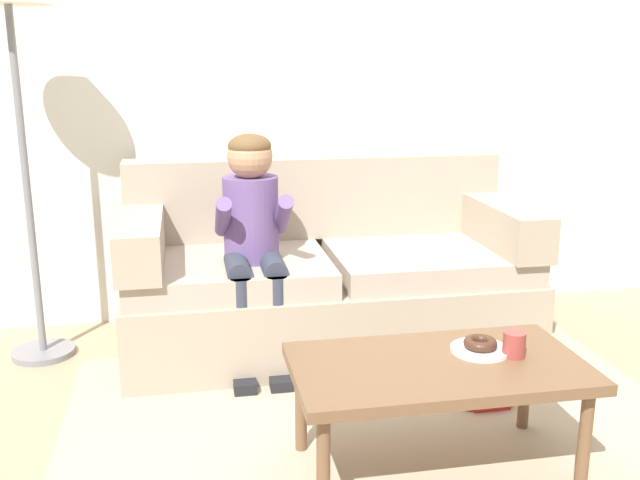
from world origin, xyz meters
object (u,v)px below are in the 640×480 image
at_px(donut, 480,343).
at_px(floor_lamp, 9,11).
at_px(couch, 326,279).
at_px(coffee_table, 438,374).
at_px(person_child, 253,228).
at_px(mug, 514,344).
at_px(toy_controller, 488,404).

distance_m(donut, floor_lamp, 2.47).
relative_size(couch, coffee_table, 1.98).
xyz_separation_m(donut, floor_lamp, (-1.74, 1.29, 1.19)).
bearing_deg(donut, person_child, 125.50).
bearing_deg(floor_lamp, person_child, -15.86).
bearing_deg(mug, coffee_table, -179.76).
xyz_separation_m(couch, coffee_table, (0.14, -1.26, 0.04)).
height_order(couch, person_child, person_child).
height_order(couch, floor_lamp, floor_lamp).
bearing_deg(donut, coffee_table, -160.92).
distance_m(donut, toy_controller, 0.58).
bearing_deg(coffee_table, floor_lamp, 139.16).
distance_m(person_child, mug, 1.34).
relative_size(donut, mug, 1.33).
xyz_separation_m(couch, person_child, (-0.39, -0.21, 0.33)).
bearing_deg(mug, person_child, 127.47).
distance_m(coffee_table, mug, 0.29).
xyz_separation_m(coffee_table, toy_controller, (0.38, 0.40, -0.35)).
bearing_deg(person_child, toy_controller, -35.81).
distance_m(person_child, donut, 1.24).
bearing_deg(donut, floor_lamp, 143.49).
bearing_deg(floor_lamp, donut, -36.51).
relative_size(person_child, donut, 9.18).
bearing_deg(coffee_table, person_child, 116.70).
xyz_separation_m(person_child, mug, (0.81, -1.05, -0.21)).
bearing_deg(coffee_table, donut, 19.08).
distance_m(couch, mug, 1.33).
bearing_deg(person_child, floor_lamp, 164.14).
bearing_deg(coffee_table, couch, 96.49).
distance_m(person_child, toy_controller, 1.30).
distance_m(donut, mug, 0.12).
bearing_deg(floor_lamp, mug, -36.25).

